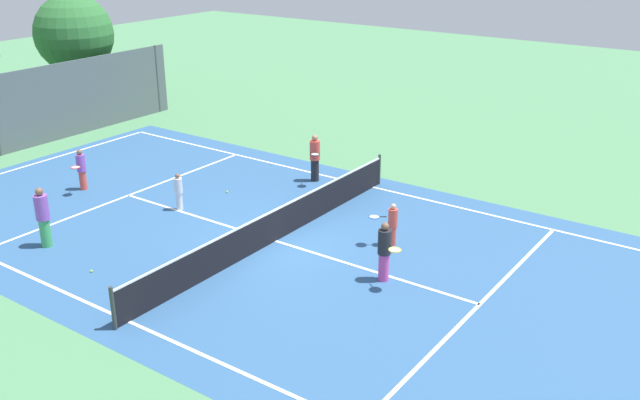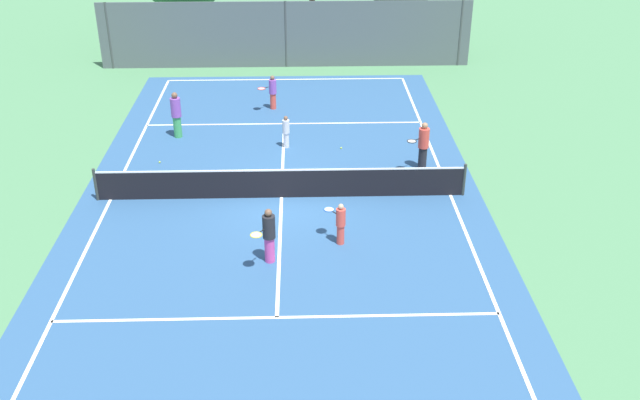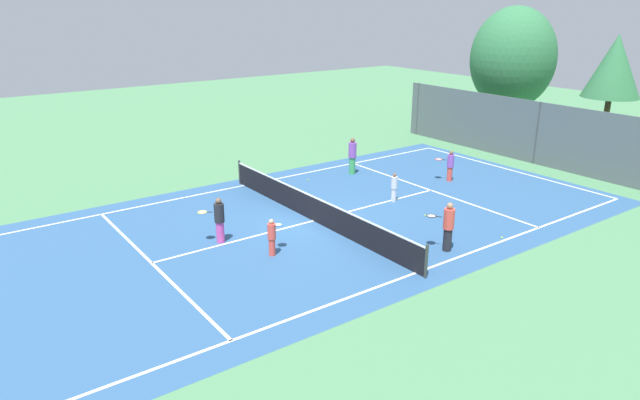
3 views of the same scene
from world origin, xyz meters
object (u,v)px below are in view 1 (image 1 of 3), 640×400
(player_3, at_px, (315,157))
(tennis_ball_0, at_px, (135,303))
(player_0, at_px, (43,217))
(tennis_ball_1, at_px, (91,271))
(tennis_ball_5, at_px, (272,164))
(tennis_ball_2, at_px, (181,278))
(tennis_ball_4, at_px, (227,192))
(player_1, at_px, (385,251))
(player_5, at_px, (81,169))
(player_2, at_px, (392,224))
(player_4, at_px, (179,191))

(player_3, xyz_separation_m, tennis_ball_0, (-9.74, -1.54, -0.85))
(player_0, height_order, tennis_ball_1, player_0)
(player_0, bearing_deg, tennis_ball_5, -4.47)
(tennis_ball_2, bearing_deg, tennis_ball_4, 31.19)
(player_1, bearing_deg, player_5, 91.19)
(tennis_ball_2, bearing_deg, player_0, 99.45)
(tennis_ball_0, bearing_deg, tennis_ball_4, 25.34)
(player_1, height_order, tennis_ball_2, player_1)
(player_0, distance_m, player_5, 4.63)
(player_3, distance_m, player_5, 8.11)
(tennis_ball_1, bearing_deg, tennis_ball_2, -63.90)
(player_5, height_order, tennis_ball_2, player_5)
(player_1, height_order, tennis_ball_4, player_1)
(tennis_ball_0, bearing_deg, player_0, 80.20)
(player_2, height_order, tennis_ball_1, player_2)
(tennis_ball_2, bearing_deg, player_3, 10.50)
(player_5, height_order, tennis_ball_5, player_5)
(tennis_ball_4, distance_m, tennis_ball_5, 3.24)
(tennis_ball_4, bearing_deg, player_5, 121.69)
(player_4, xyz_separation_m, tennis_ball_4, (2.04, -0.21, -0.60))
(player_2, height_order, tennis_ball_2, player_2)
(player_5, xyz_separation_m, tennis_ball_2, (-2.79, -7.59, -0.72))
(player_4, height_order, tennis_ball_1, player_4)
(player_0, distance_m, player_3, 9.46)
(tennis_ball_0, bearing_deg, player_1, -43.30)
(player_4, bearing_deg, tennis_ball_2, -134.18)
(player_5, distance_m, tennis_ball_1, 6.65)
(player_3, bearing_deg, player_2, -122.28)
(player_3, bearing_deg, player_4, 157.31)
(tennis_ball_2, xyz_separation_m, tennis_ball_4, (5.44, 3.29, 0.00))
(player_3, distance_m, tennis_ball_4, 3.36)
(tennis_ball_0, height_order, tennis_ball_1, same)
(player_0, distance_m, tennis_ball_2, 4.77)
(tennis_ball_2, distance_m, tennis_ball_4, 6.36)
(player_3, xyz_separation_m, tennis_ball_5, (0.46, 2.38, -0.85))
(player_2, bearing_deg, player_1, -155.21)
(player_3, height_order, tennis_ball_4, player_3)
(player_4, relative_size, tennis_ball_2, 18.77)
(player_0, xyz_separation_m, player_4, (4.17, -1.12, -0.28))
(player_3, bearing_deg, player_1, -131.07)
(player_3, height_order, tennis_ball_2, player_3)
(tennis_ball_5, bearing_deg, player_4, -175.75)
(player_1, xyz_separation_m, player_3, (5.13, 5.88, 0.04))
(player_1, relative_size, player_2, 1.27)
(player_3, bearing_deg, tennis_ball_1, 175.53)
(tennis_ball_4, bearing_deg, tennis_ball_2, -148.81)
(player_0, distance_m, player_2, 9.94)
(player_0, relative_size, tennis_ball_0, 27.20)
(player_3, relative_size, player_4, 1.38)
(tennis_ball_2, bearing_deg, player_1, -55.23)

